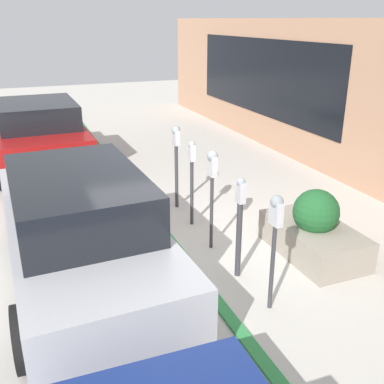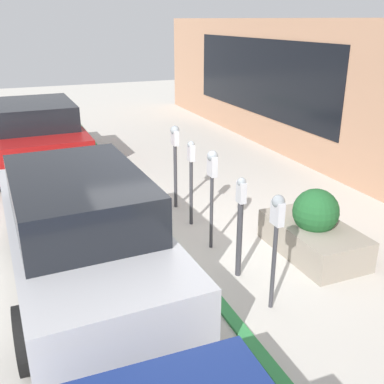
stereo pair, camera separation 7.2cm
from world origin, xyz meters
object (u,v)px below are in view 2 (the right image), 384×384
parking_meter_farthest (175,149)px  planter_box (314,231)px  parking_meter_nearest (277,225)px  parking_meter_fourth (191,169)px  parked_car_rear (37,134)px  parked_car_middle (80,227)px  parking_meter_second (240,218)px  parking_meter_middle (212,175)px

parking_meter_farthest → planter_box: parking_meter_farthest is taller
parking_meter_nearest → parking_meter_farthest: (3.50, -0.02, 0.00)m
parking_meter_fourth → parked_car_rear: size_ratio=0.35×
parking_meter_fourth → parked_car_middle: parked_car_middle is taller
parking_meter_second → parking_meter_middle: 0.96m
parking_meter_middle → parking_meter_fourth: 0.95m
parked_car_middle → parking_meter_fourth: bearing=-61.8°
planter_box → parked_car_rear: bearing=30.1°
parking_meter_nearest → parking_meter_fourth: 2.67m
parking_meter_second → parking_meter_fourth: 1.83m
parking_meter_nearest → parked_car_middle: parked_car_middle is taller
parking_meter_second → parking_meter_farthest: parking_meter_farthest is taller
parked_car_middle → parked_car_rear: bearing=-1.1°
parking_meter_fourth → parked_car_middle: size_ratio=0.32×
planter_box → parking_meter_nearest: bearing=125.9°
parking_meter_nearest → planter_box: size_ratio=0.90×
parking_meter_middle → parking_meter_farthest: size_ratio=1.00×
parking_meter_second → parking_meter_middle: bearing=0.5°
parking_meter_second → parked_car_middle: 2.14m
planter_box → parked_car_middle: bearing=82.0°
parking_meter_fourth → parked_car_rear: bearing=26.5°
parking_meter_fourth → parking_meter_farthest: (0.83, -0.02, 0.13)m
parking_meter_second → parked_car_middle: (0.62, 2.05, -0.04)m
parked_car_middle → parked_car_rear: 5.58m
parking_meter_second → parked_car_middle: bearing=73.3°
parking_meter_fourth → planter_box: parking_meter_fourth is taller
parking_meter_nearest → parked_car_rear: parked_car_rear is taller
planter_box → parking_meter_farthest: bearing=27.4°
parking_meter_middle → parked_car_rear: bearing=22.0°
parking_meter_farthest → parking_meter_second: bearing=178.9°
parking_meter_fourth → planter_box: bearing=-141.8°
parking_meter_second → planter_box: (0.13, -1.36, -0.51)m
parked_car_middle → parked_car_rear: size_ratio=1.11×
parking_meter_nearest → parking_meter_middle: size_ratio=0.95×
parked_car_middle → parking_meter_nearest: bearing=-127.0°
parking_meter_fourth → parked_car_rear: parked_car_rear is taller
parking_meter_fourth → parking_meter_middle: bearing=177.6°
planter_box → parked_car_middle: 3.48m
planter_box → parked_car_middle: (0.48, 3.41, 0.47)m
parking_meter_nearest → parked_car_rear: size_ratio=0.36×
parking_meter_nearest → parking_meter_fourth: parking_meter_nearest is taller
parking_meter_middle → planter_box: parking_meter_middle is taller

